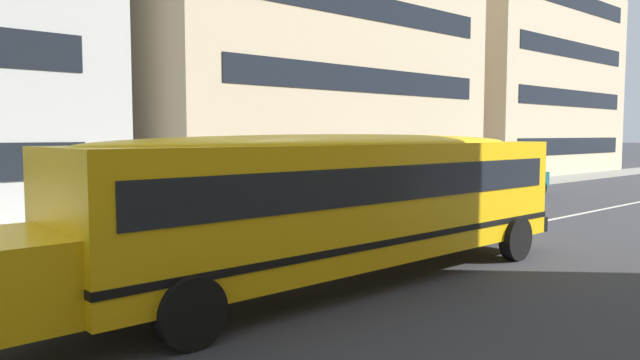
# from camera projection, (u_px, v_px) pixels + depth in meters

# --- Properties ---
(ground_plane) EXTENTS (400.00, 400.00, 0.00)m
(ground_plane) POSITION_uv_depth(u_px,v_px,m) (260.00, 278.00, 11.12)
(ground_plane) COLOR #38383D
(sidewalk_far) EXTENTS (120.00, 3.00, 0.01)m
(sidewalk_far) POSITION_uv_depth(u_px,v_px,m) (97.00, 228.00, 16.96)
(sidewalk_far) COLOR gray
(sidewalk_far) RESTS_ON ground_plane
(lane_centreline) EXTENTS (110.00, 0.16, 0.01)m
(lane_centreline) POSITION_uv_depth(u_px,v_px,m) (260.00, 278.00, 11.12)
(lane_centreline) COLOR silver
(lane_centreline) RESTS_ON ground_plane
(school_bus) EXTENTS (12.11, 2.86, 2.71)m
(school_bus) POSITION_uv_depth(u_px,v_px,m) (338.00, 195.00, 10.66)
(school_bus) COLOR yellow
(school_bus) RESTS_ON ground_plane
(parked_car_red_end_of_row) EXTENTS (3.93, 1.95, 1.64)m
(parked_car_red_end_of_row) POSITION_uv_depth(u_px,v_px,m) (382.00, 187.00, 20.75)
(parked_car_red_end_of_row) COLOR maroon
(parked_car_red_end_of_row) RESTS_ON ground_plane
(parked_car_teal_past_driveway) EXTENTS (3.96, 2.00, 1.64)m
(parked_car_teal_past_driveway) POSITION_uv_depth(u_px,v_px,m) (509.00, 176.00, 26.34)
(parked_car_teal_past_driveway) COLOR #195B66
(parked_car_teal_past_driveway) RESTS_ON ground_plane
(apartment_block_far_centre) EXTENTS (18.37, 9.08, 16.50)m
(apartment_block_far_centre) POSITION_uv_depth(u_px,v_px,m) (304.00, 23.00, 29.44)
(apartment_block_far_centre) COLOR #C6B28E
(apartment_block_far_centre) RESTS_ON ground_plane
(apartment_block_far_right) EXTENTS (17.00, 9.36, 13.30)m
(apartment_block_far_right) POSITION_uv_depth(u_px,v_px,m) (511.00, 80.00, 42.99)
(apartment_block_far_right) COLOR #C6B28E
(apartment_block_far_right) RESTS_ON ground_plane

